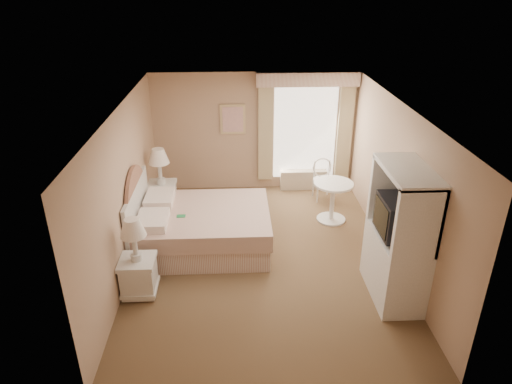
{
  "coord_description": "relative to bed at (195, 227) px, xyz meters",
  "views": [
    {
      "loc": [
        -0.42,
        -6.37,
        4.2
      ],
      "look_at": [
        -0.09,
        0.3,
        1.03
      ],
      "focal_mm": 32.0,
      "sensor_mm": 36.0,
      "label": 1
    }
  ],
  "objects": [
    {
      "name": "cafe_chair",
      "position": [
        2.49,
        1.78,
        0.12
      ],
      "size": [
        0.45,
        0.45,
        0.85
      ],
      "rotation": [
        0.0,
        0.0,
        0.11
      ],
      "color": "silver",
      "rests_on": "room"
    },
    {
      "name": "armoire",
      "position": [
        2.93,
        -1.44,
        0.44
      ],
      "size": [
        0.59,
        1.19,
        1.98
      ],
      "color": "white",
      "rests_on": "room"
    },
    {
      "name": "window",
      "position": [
        2.16,
        2.29,
        0.96
      ],
      "size": [
        2.05,
        0.22,
        2.51
      ],
      "color": "white",
      "rests_on": "room"
    },
    {
      "name": "nightstand_far",
      "position": [
        -0.73,
        1.25,
        0.12
      ],
      "size": [
        0.54,
        0.54,
        1.31
      ],
      "color": "white",
      "rests_on": "room"
    },
    {
      "name": "nightstand_near",
      "position": [
        -0.73,
        -1.26,
        0.08
      ],
      "size": [
        0.5,
        0.5,
        1.21
      ],
      "color": "white",
      "rests_on": "room"
    },
    {
      "name": "bed",
      "position": [
        0.0,
        0.0,
        0.0
      ],
      "size": [
        2.26,
        1.78,
        1.57
      ],
      "color": "tan",
      "rests_on": "room"
    },
    {
      "name": "room",
      "position": [
        1.11,
        -0.37,
        0.87
      ],
      "size": [
        4.21,
        5.51,
        2.51
      ],
      "color": "brown",
      "rests_on": "ground"
    },
    {
      "name": "round_table",
      "position": [
        2.49,
        0.81,
        0.14
      ],
      "size": [
        0.73,
        0.73,
        0.77
      ],
      "color": "silver",
      "rests_on": "room"
    },
    {
      "name": "framed_art",
      "position": [
        0.66,
        2.35,
        1.17
      ],
      "size": [
        0.52,
        0.04,
        0.62
      ],
      "color": "#D0B480",
      "rests_on": "room"
    }
  ]
}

